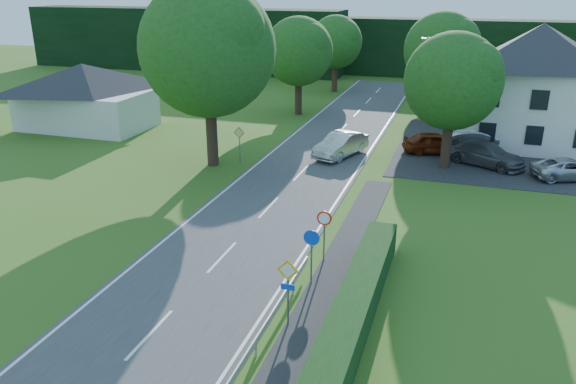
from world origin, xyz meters
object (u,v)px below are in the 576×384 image
(motorcycle, at_px, (351,140))
(parasol, at_px, (462,135))
(moving_car, at_px, (341,145))
(parked_car_silver_a, at_px, (479,140))
(parked_car_red, at_px, (434,143))
(parked_car_silver_b, at_px, (570,169))
(parked_car_grey, at_px, (486,154))
(streetlight, at_px, (446,93))

(motorcycle, xyz_separation_m, parasol, (7.61, 1.93, 0.47))
(moving_car, xyz_separation_m, parked_car_silver_a, (9.02, 4.26, -0.04))
(parked_car_red, xyz_separation_m, parked_car_silver_b, (8.24, -3.08, -0.12))
(motorcycle, height_order, parked_car_silver_b, parked_car_silver_b)
(motorcycle, bearing_deg, parked_car_grey, -8.26)
(streetlight, bearing_deg, parked_car_silver_a, 46.22)
(motorcycle, bearing_deg, parked_car_silver_a, 12.82)
(motorcycle, relative_size, parked_car_silver_b, 0.48)
(streetlight, relative_size, parasol, 3.47)
(motorcycle, bearing_deg, parasol, 14.57)
(parked_car_silver_b, height_order, parasol, parasol)
(parked_car_red, bearing_deg, parked_car_silver_a, -78.25)
(motorcycle, bearing_deg, moving_car, -95.87)
(parked_car_silver_a, height_order, parked_car_silver_b, parked_car_silver_a)
(moving_car, height_order, parked_car_grey, moving_car)
(parked_car_silver_b, xyz_separation_m, parasol, (-6.43, 4.61, 0.42))
(parked_car_red, bearing_deg, moving_car, 98.52)
(streetlight, relative_size, moving_car, 1.65)
(parked_car_silver_a, xyz_separation_m, parasol, (-1.16, -0.01, 0.28))
(motorcycle, relative_size, parked_car_red, 0.50)
(moving_car, xyz_separation_m, parked_car_red, (6.05, 2.72, -0.07))
(parked_car_silver_a, bearing_deg, moving_car, 107.27)
(streetlight, relative_size, parked_car_silver_a, 1.73)
(moving_car, xyz_separation_m, parked_car_grey, (9.46, 0.93, -0.06))
(parasol, bearing_deg, parked_car_red, -139.78)
(parked_car_silver_a, relative_size, parasol, 2.00)
(parked_car_red, height_order, parasol, parasol)
(moving_car, bearing_deg, parasol, 47.38)
(parked_car_red, height_order, parked_car_grey, parked_car_grey)
(parked_car_silver_a, distance_m, parked_car_silver_b, 7.01)
(streetlight, bearing_deg, parasol, 62.67)
(motorcycle, relative_size, parked_car_silver_a, 0.47)
(moving_car, distance_m, motorcycle, 2.34)
(moving_car, relative_size, parked_car_grey, 0.95)
(parked_car_silver_b, distance_m, parasol, 7.92)
(parked_car_red, bearing_deg, parked_car_grey, -133.42)
(streetlight, bearing_deg, motorcycle, 173.86)
(moving_car, distance_m, parked_car_silver_a, 9.98)
(motorcycle, relative_size, parked_car_grey, 0.42)
(streetlight, relative_size, parked_car_silver_b, 1.79)
(parked_car_silver_a, relative_size, parked_car_silver_b, 1.03)
(streetlight, xyz_separation_m, parked_car_silver_b, (7.78, -2.00, -3.80))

